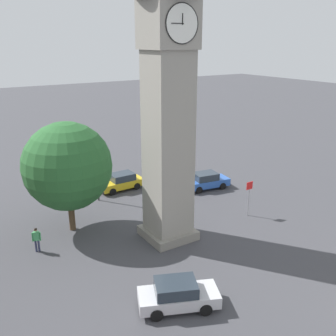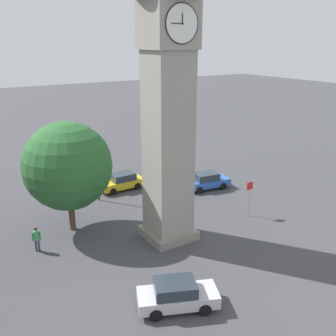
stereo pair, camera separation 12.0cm
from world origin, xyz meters
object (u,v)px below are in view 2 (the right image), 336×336
road_sign (249,193)px  tree (68,166)px  clock_tower (168,42)px  car_silver_kerb (122,182)px  lamp_post (97,158)px  car_red_corner (164,169)px  car_blue_kerb (207,181)px  pedestrian (36,237)px  car_black_far (177,295)px

road_sign → tree: bearing=-22.6°
clock_tower → road_sign: 13.15m
clock_tower → car_silver_kerb: clock_tower is taller
clock_tower → car_silver_kerb: bearing=-96.8°
tree → lamp_post: bearing=-133.0°
lamp_post → car_red_corner: bearing=-164.2°
clock_tower → road_sign: bearing=175.9°
car_red_corner → tree: 13.78m
clock_tower → car_blue_kerb: (-7.92, -5.81, -12.21)m
car_red_corner → tree: size_ratio=0.56×
car_blue_kerb → pedestrian: (16.14, 2.95, 0.25)m
clock_tower → pedestrian: 14.79m
car_red_corner → car_black_far: bearing=60.2°
car_blue_kerb → car_silver_kerb: 7.85m
clock_tower → road_sign: clock_tower is taller
car_red_corner → road_sign: 11.40m
tree → lamp_post: tree is taller
car_silver_kerb → car_black_far: bearing=73.7°
pedestrian → lamp_post: bearing=-139.3°
car_blue_kerb → tree: bearing=5.2°
car_silver_kerb → road_sign: road_sign is taller
car_black_far → pedestrian: pedestrian is taller
tree → road_sign: size_ratio=2.83×
car_red_corner → road_sign: bearing=93.7°
clock_tower → tree: clock_tower is taller
car_silver_kerb → car_red_corner: 5.28m
car_black_far → pedestrian: (4.60, -9.46, 0.25)m
car_black_far → road_sign: (-10.70, -6.09, 1.14)m
clock_tower → pedestrian: clock_tower is taller
car_black_far → lamp_post: 15.60m
clock_tower → car_red_corner: size_ratio=4.97×
car_blue_kerb → car_black_far: (11.54, 12.41, 0.00)m
car_blue_kerb → car_silver_kerb: (6.75, -4.01, 0.00)m
car_red_corner → lamp_post: lamp_post is taller
pedestrian → road_sign: road_sign is taller
car_blue_kerb → lamp_post: size_ratio=0.75×
tree → clock_tower: bearing=138.7°
clock_tower → car_blue_kerb: 15.67m
car_red_corner → lamp_post: (7.94, 2.25, 3.03)m
clock_tower → car_silver_kerb: 15.71m
car_silver_kerb → car_red_corner: size_ratio=0.93×
car_blue_kerb → tree: (13.18, 1.19, 4.07)m
car_blue_kerb → lamp_post: lamp_post is taller
clock_tower → car_blue_kerb: size_ratio=5.10×
car_blue_kerb → car_black_far: same height
lamp_post → car_black_far: bearing=82.4°
car_black_far → pedestrian: bearing=-64.1°
pedestrian → car_black_far: bearing=115.9°
car_red_corner → car_black_far: 20.07m
car_blue_kerb → car_red_corner: size_ratio=0.97×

